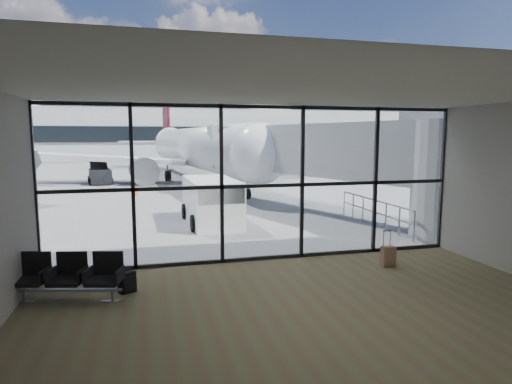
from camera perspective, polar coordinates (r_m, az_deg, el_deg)
name	(u,v)px	position (r m, az deg, el deg)	size (l,w,h in m)	color
ground	(175,167)	(52.03, -10.71, 3.26)	(220.00, 220.00, 0.00)	slate
lounge_shell	(333,190)	(7.76, 10.21, 0.23)	(12.02, 8.01, 4.51)	brown
glass_curtain_wall	(263,184)	(12.31, 0.90, 1.05)	(12.10, 0.12, 4.50)	white
jet_bridge	(324,155)	(20.56, 8.99, 4.93)	(8.00, 16.50, 4.33)	#9FA3A4
apron_railing	(374,209)	(17.89, 15.44, -2.18)	(0.06, 5.46, 1.11)	gray
far_terminal	(163,133)	(73.83, -12.33, 7.66)	(80.00, 12.20, 11.00)	#ADAEA9
tree_3	(6,131)	(87.13, -30.35, 7.03)	(4.95, 4.95, 7.12)	#382619
tree_4	(43,128)	(85.69, -26.49, 7.70)	(5.61, 5.61, 8.07)	#382619
tree_5	(79,124)	(84.67, -22.50, 8.34)	(6.27, 6.27, 9.03)	#382619
seating_row	(69,274)	(10.47, -23.62, -10.01)	(2.38, 1.17, 1.05)	gray
backpack	(127,282)	(10.55, -16.78, -11.37)	(0.44, 0.44, 0.55)	black
suitcase	(388,256)	(12.57, 17.24, -8.17)	(0.37, 0.28, 1.01)	#84634A
airliner	(195,148)	(37.10, -8.08, 5.82)	(29.01, 33.74, 8.71)	white
service_van	(212,201)	(17.80, -5.92, -1.20)	(2.23, 4.37, 1.87)	white
belt_loader	(100,175)	(35.36, -20.09, 2.13)	(2.13, 4.41, 1.95)	black
mobile_stairs	(8,196)	(25.44, -30.18, -0.51)	(2.54, 3.62, 2.33)	gold
traffic_cone_a	(135,190)	(27.86, -15.79, 0.25)	(0.42, 0.42, 0.60)	#FF600D
traffic_cone_b	(188,191)	(26.54, -9.10, 0.13)	(0.45, 0.45, 0.64)	#F5360C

